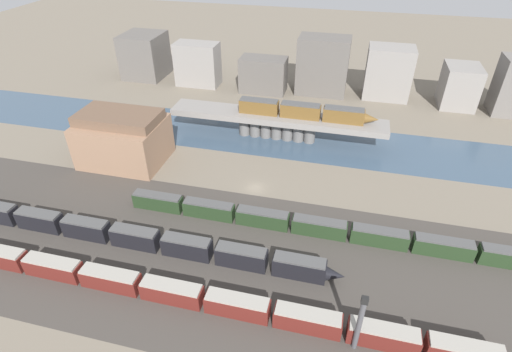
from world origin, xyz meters
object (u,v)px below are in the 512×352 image
at_px(warehouse_building, 123,138).
at_px(signal_tower, 359,323).
at_px(train_yard_far, 355,233).
at_px(train_yard_near, 212,300).
at_px(train_on_bridge, 305,111).
at_px(train_yard_mid, 115,234).

distance_m(warehouse_building, signal_tower, 73.16).
bearing_deg(signal_tower, train_yard_far, 92.42).
xyz_separation_m(train_yard_near, warehouse_building, (-37.22, 39.11, 4.64)).
height_order(train_on_bridge, warehouse_building, warehouse_building).
xyz_separation_m(train_on_bridge, train_yard_mid, (-30.36, -49.87, -7.26)).
bearing_deg(train_yard_far, signal_tower, -87.58).
height_order(train_on_bridge, train_yard_mid, train_on_bridge).
bearing_deg(warehouse_building, train_on_bridge, 25.83).
bearing_deg(signal_tower, warehouse_building, 146.10).
relative_size(train_yard_mid, warehouse_building, 4.30).
bearing_deg(train_yard_far, warehouse_building, 164.35).
relative_size(train_on_bridge, warehouse_building, 1.84).
height_order(warehouse_building, signal_tower, warehouse_building).
xyz_separation_m(warehouse_building, signal_tower, (60.72, -40.80, -0.61)).
xyz_separation_m(train_on_bridge, warehouse_building, (-43.82, -21.22, -2.86)).
height_order(train_yard_far, warehouse_building, warehouse_building).
bearing_deg(signal_tower, train_on_bridge, 105.24).
bearing_deg(train_on_bridge, train_yard_far, -67.29).
bearing_deg(train_yard_mid, train_yard_near, -23.76).
xyz_separation_m(train_yard_near, signal_tower, (23.50, -1.69, 4.03)).
relative_size(train_yard_near, train_yard_far, 0.97).
relative_size(train_yard_near, train_yard_mid, 1.07).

